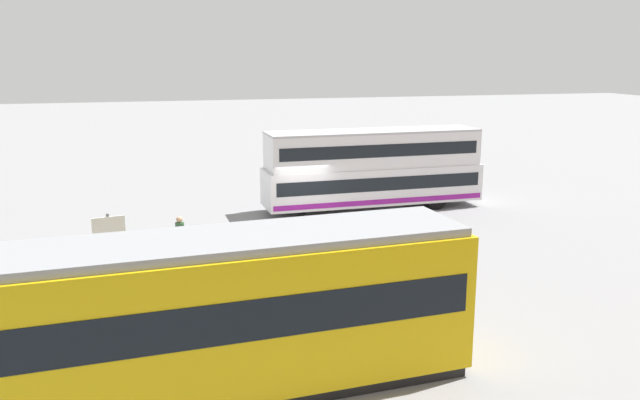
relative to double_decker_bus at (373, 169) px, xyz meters
The scene contains 7 objects.
ground_plane 4.62m from the double_decker_bus, 24.11° to the left, with size 160.00×160.00×0.00m, color gray.
double_decker_bus is the anchor object (origin of this frame).
tram_yellow 18.90m from the double_decker_bus, 57.92° to the left, with size 13.02×3.38×3.63m.
pedestrian_near_railing 11.52m from the double_decker_bus, 33.16° to the left, with size 0.45×0.45×1.76m.
pedestrian_crossing 9.26m from the double_decker_bus, 63.72° to the left, with size 0.35×0.36×1.63m.
pedestrian_railing 12.01m from the double_decker_bus, 44.20° to the left, with size 7.78×1.06×1.08m.
info_sign 14.66m from the double_decker_bus, 35.58° to the left, with size 1.01×0.25×2.54m.
Camera 1 is at (6.89, 27.89, 7.49)m, focal length 36.74 mm.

